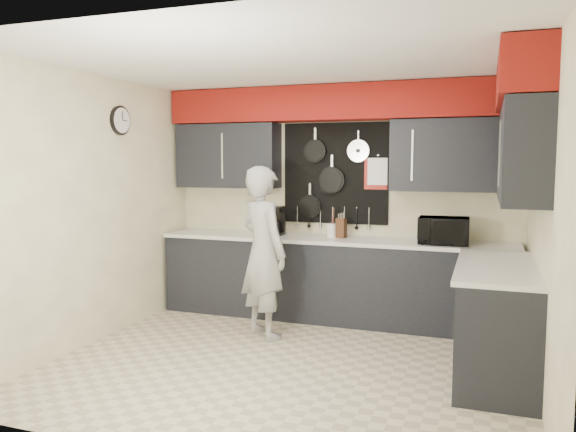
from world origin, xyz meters
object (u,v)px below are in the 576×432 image
at_px(utensil_crock, 332,230).
at_px(coffee_maker, 276,220).
at_px(microwave, 444,231).
at_px(person, 263,252).
at_px(knife_block, 341,228).

bearing_deg(utensil_crock, coffee_maker, -177.37).
distance_m(microwave, coffee_maker, 1.87).
distance_m(microwave, person, 1.85).
xyz_separation_m(microwave, person, (-1.68, -0.75, -0.20)).
xyz_separation_m(microwave, knife_block, (-1.10, 0.12, -0.03)).
height_order(microwave, knife_block, microwave).
distance_m(knife_block, coffee_maker, 0.77).
height_order(coffee_maker, person, person).
bearing_deg(knife_block, coffee_maker, -170.48).
height_order(microwave, coffee_maker, coffee_maker).
distance_m(microwave, knife_block, 1.11).
xyz_separation_m(utensil_crock, person, (-0.46, -0.89, -0.14)).
bearing_deg(person, knife_block, -89.13).
xyz_separation_m(microwave, utensil_crock, (-1.21, 0.14, -0.06)).
height_order(microwave, person, person).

